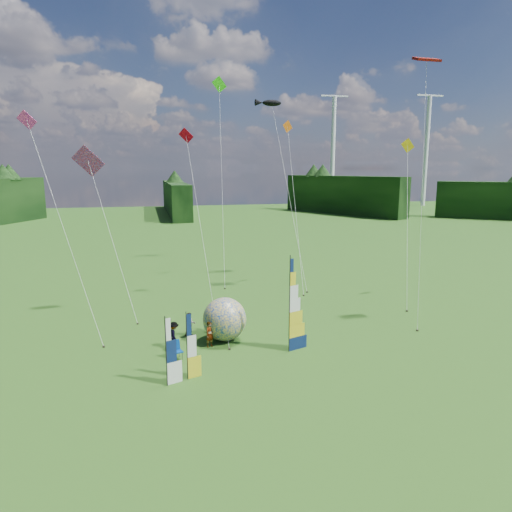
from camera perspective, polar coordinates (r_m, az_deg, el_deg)
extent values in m
plane|color=#3E6320|center=(24.10, 4.71, -14.64)|extent=(220.00, 220.00, 0.00)
sphere|color=navy|center=(28.12, -3.95, -7.89)|extent=(3.54, 3.54, 2.67)
imported|color=#66594C|center=(27.34, -5.80, -9.72)|extent=(0.67, 0.63, 1.55)
imported|color=#66594C|center=(29.21, -8.25, -8.45)|extent=(0.76, 0.42, 1.50)
imported|color=#66594C|center=(27.50, -10.21, -9.68)|extent=(0.52, 1.07, 1.58)
imported|color=#66594C|center=(29.79, -5.26, -8.00)|extent=(0.95, 0.64, 1.51)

